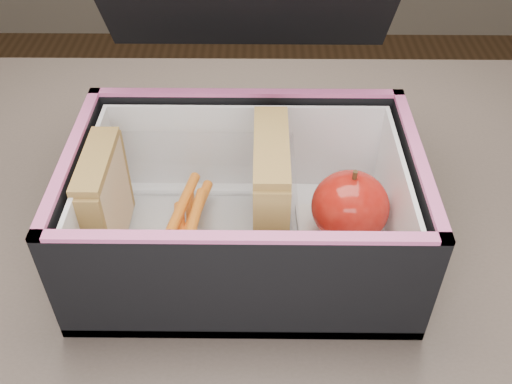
# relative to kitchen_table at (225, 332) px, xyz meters

# --- Properties ---
(kitchen_table) EXTENTS (1.20, 0.80, 0.75)m
(kitchen_table) POSITION_rel_kitchen_table_xyz_m (0.00, 0.00, 0.00)
(kitchen_table) COLOR brown
(kitchen_table) RESTS_ON ground
(lunch_bag) EXTENTS (0.29, 0.30, 0.27)m
(lunch_bag) POSITION_rel_kitchen_table_xyz_m (0.02, 0.04, 0.15)
(lunch_bag) COLOR black
(lunch_bag) RESTS_ON kitchen_table
(plastic_tub) EXTENTS (0.19, 0.13, 0.08)m
(plastic_tub) POSITION_rel_kitchen_table_xyz_m (-0.03, 0.03, 0.14)
(plastic_tub) COLOR white
(plastic_tub) RESTS_ON lunch_bag
(sandwich_left) EXTENTS (0.02, 0.09, 0.10)m
(sandwich_left) POSITION_rel_kitchen_table_xyz_m (-0.10, 0.03, 0.15)
(sandwich_left) COLOR #E0B98A
(sandwich_left) RESTS_ON plastic_tub
(sandwich_right) EXTENTS (0.03, 0.10, 0.11)m
(sandwich_right) POSITION_rel_kitchen_table_xyz_m (0.04, 0.03, 0.16)
(sandwich_right) COLOR #E0B98A
(sandwich_right) RESTS_ON plastic_tub
(carrot_sticks) EXTENTS (0.04, 0.13, 0.03)m
(carrot_sticks) POSITION_rel_kitchen_table_xyz_m (-0.03, 0.03, 0.12)
(carrot_sticks) COLOR orange
(carrot_sticks) RESTS_ON plastic_tub
(paper_napkin) EXTENTS (0.08, 0.09, 0.01)m
(paper_napkin) POSITION_rel_kitchen_table_xyz_m (0.11, 0.03, 0.11)
(paper_napkin) COLOR white
(paper_napkin) RESTS_ON lunch_bag
(red_apple) EXTENTS (0.08, 0.08, 0.07)m
(red_apple) POSITION_rel_kitchen_table_xyz_m (0.12, 0.03, 0.14)
(red_apple) COLOR #990904
(red_apple) RESTS_ON paper_napkin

